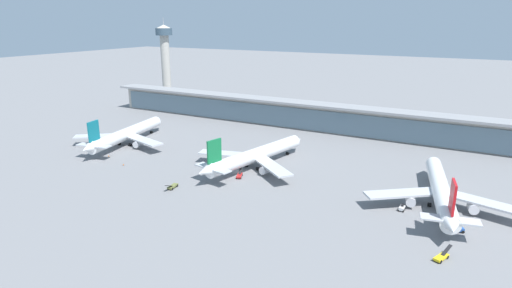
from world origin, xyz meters
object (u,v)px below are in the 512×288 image
object	(u,v)px
safety_cone_alpha	(123,165)
service_truck_under_wing_red	(239,175)
service_truck_on_taxiway_white	(402,208)
airliner_right_stand	(441,191)
service_truck_by_tail_blue	(458,229)
safety_cone_bravo	(109,156)
airliner_left_stand	(126,134)
airliner_centre_stand	(254,155)
service_truck_mid_apron_yellow	(442,257)
control_tower	(165,56)
service_truck_near_nose_olive	(172,186)

from	to	relation	value
safety_cone_alpha	service_truck_under_wing_red	bearing A→B (deg)	12.96
service_truck_on_taxiway_white	airliner_right_stand	bearing A→B (deg)	43.73
service_truck_under_wing_red	service_truck_by_tail_blue	distance (m)	77.24
service_truck_under_wing_red	safety_cone_bravo	xyz separation A→B (m)	(-63.54, -5.84, -0.49)
airliner_left_stand	safety_cone_alpha	world-z (taller)	airliner_left_stand
airliner_centre_stand	airliner_right_stand	size ratio (longest dim) A/B	1.00
service_truck_mid_apron_yellow	safety_cone_alpha	size ratio (longest dim) A/B	9.72
service_truck_under_wing_red	service_truck_on_taxiway_white	world-z (taller)	service_truck_under_wing_red
airliner_right_stand	service_truck_by_tail_blue	distance (m)	18.33
airliner_centre_stand	service_truck_mid_apron_yellow	size ratio (longest dim) A/B	9.09
control_tower	safety_cone_alpha	distance (m)	154.38
control_tower	safety_cone_bravo	world-z (taller)	control_tower
service_truck_by_tail_blue	service_truck_mid_apron_yellow	bearing A→B (deg)	-98.36
service_truck_mid_apron_yellow	service_truck_on_taxiway_white	bearing A→B (deg)	119.84
service_truck_under_wing_red	service_truck_mid_apron_yellow	xyz separation A→B (m)	(74.25, -25.46, 0.00)
airliner_right_stand	service_truck_on_taxiway_white	xyz separation A→B (m)	(-9.90, -9.47, -4.35)
airliner_right_stand	service_truck_near_nose_olive	world-z (taller)	airliner_right_stand
service_truck_mid_apron_yellow	service_truck_under_wing_red	bearing A→B (deg)	161.08
control_tower	safety_cone_bravo	size ratio (longest dim) A/B	84.83
safety_cone_bravo	service_truck_by_tail_blue	bearing A→B (deg)	-0.79
airliner_left_stand	airliner_centre_stand	distance (m)	70.01
airliner_centre_stand	service_truck_near_nose_olive	size ratio (longest dim) A/B	8.93
service_truck_under_wing_red	service_truck_by_tail_blue	xyz separation A→B (m)	(76.85, -7.78, 0.07)
airliner_left_stand	service_truck_on_taxiway_white	xyz separation A→B (m)	(130.28, -12.26, -4.35)
airliner_centre_stand	control_tower	bearing A→B (deg)	141.97
service_truck_mid_apron_yellow	safety_cone_alpha	bearing A→B (deg)	173.46
service_truck_on_taxiway_white	safety_cone_bravo	bearing A→B (deg)	-177.67
service_truck_near_nose_olive	service_truck_by_tail_blue	size ratio (longest dim) A/B	2.09
service_truck_by_tail_blue	safety_cone_alpha	size ratio (longest dim) A/B	4.74
airliner_left_stand	control_tower	xyz separation A→B (m)	(-61.60, 103.63, 27.30)
service_truck_by_tail_blue	airliner_centre_stand	bearing A→B (deg)	165.49
airliner_right_stand	safety_cone_alpha	size ratio (longest dim) A/B	88.47
service_truck_under_wing_red	safety_cone_bravo	size ratio (longest dim) A/B	9.73
service_truck_by_tail_blue	service_truck_on_taxiway_white	world-z (taller)	same
service_truck_near_nose_olive	service_truck_on_taxiway_white	size ratio (longest dim) A/B	2.34
safety_cone_alpha	service_truck_near_nose_olive	bearing A→B (deg)	-16.28
safety_cone_bravo	airliner_right_stand	bearing A→B (deg)	6.20
control_tower	safety_cone_alpha	bearing A→B (deg)	-56.84
airliner_left_stand	service_truck_mid_apron_yellow	size ratio (longest dim) A/B	9.12
airliner_centre_stand	safety_cone_alpha	distance (m)	54.56
service_truck_under_wing_red	service_truck_on_taxiway_white	bearing A→B (deg)	-0.77
service_truck_under_wing_red	service_truck_on_taxiway_white	distance (m)	60.12
airliner_left_stand	safety_cone_bravo	size ratio (longest dim) A/B	88.64
service_truck_mid_apron_yellow	safety_cone_bravo	world-z (taller)	service_truck_mid_apron_yellow
service_truck_near_nose_olive	safety_cone_alpha	distance (m)	35.39
airliner_right_stand	service_truck_mid_apron_yellow	size ratio (longest dim) A/B	9.10
airliner_left_stand	airliner_centre_stand	world-z (taller)	same
service_truck_near_nose_olive	airliner_right_stand	bearing A→B (deg)	19.34
service_truck_by_tail_blue	safety_cone_alpha	distance (m)	126.07
service_truck_near_nose_olive	service_truck_mid_apron_yellow	bearing A→B (deg)	-2.70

